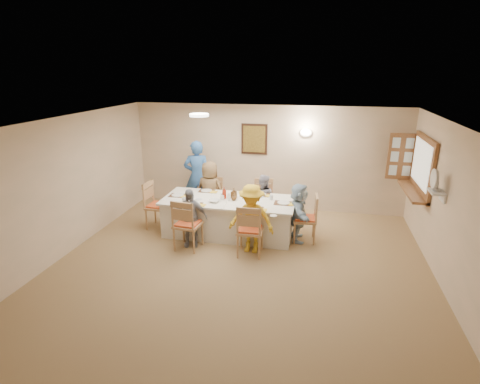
% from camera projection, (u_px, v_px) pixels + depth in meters
% --- Properties ---
extents(ground, '(7.00, 7.00, 0.00)m').
position_uv_depth(ground, '(234.00, 280.00, 6.13)').
color(ground, '#A07E55').
extents(room_walls, '(7.00, 7.00, 7.00)m').
position_uv_depth(room_walls, '(233.00, 192.00, 5.66)').
color(room_walls, beige).
rests_on(room_walls, ground).
extents(wall_picture, '(0.62, 0.05, 0.72)m').
position_uv_depth(wall_picture, '(254.00, 139.00, 8.87)').
color(wall_picture, '#361D13').
rests_on(wall_picture, room_walls).
extents(wall_sconce, '(0.26, 0.09, 0.18)m').
position_uv_depth(wall_sconce, '(306.00, 133.00, 8.55)').
color(wall_sconce, white).
rests_on(wall_sconce, room_walls).
extents(ceiling_light, '(0.36, 0.36, 0.05)m').
position_uv_depth(ceiling_light, '(199.00, 115.00, 6.95)').
color(ceiling_light, white).
rests_on(ceiling_light, room_walls).
extents(serving_hatch, '(0.06, 1.50, 1.15)m').
position_uv_depth(serving_hatch, '(423.00, 166.00, 7.24)').
color(serving_hatch, brown).
rests_on(serving_hatch, room_walls).
extents(hatch_sill, '(0.30, 1.50, 0.05)m').
position_uv_depth(hatch_sill, '(412.00, 191.00, 7.43)').
color(hatch_sill, brown).
rests_on(hatch_sill, room_walls).
extents(shutter_door, '(0.55, 0.04, 1.00)m').
position_uv_depth(shutter_door, '(401.00, 157.00, 8.00)').
color(shutter_door, brown).
rests_on(shutter_door, room_walls).
extents(fan_shelf, '(0.22, 0.36, 0.03)m').
position_uv_depth(fan_shelf, '(437.00, 192.00, 6.04)').
color(fan_shelf, white).
rests_on(fan_shelf, room_walls).
extents(desk_fan, '(0.30, 0.30, 0.28)m').
position_uv_depth(desk_fan, '(436.00, 183.00, 6.00)').
color(desk_fan, '#A5A5A8').
rests_on(desk_fan, fan_shelf).
extents(dining_table, '(2.68, 1.14, 0.76)m').
position_uv_depth(dining_table, '(229.00, 217.00, 7.73)').
color(dining_table, white).
rests_on(dining_table, ground).
extents(chair_back_left, '(0.49, 0.49, 0.94)m').
position_uv_depth(chair_back_left, '(212.00, 198.00, 8.57)').
color(chair_back_left, tan).
rests_on(chair_back_left, ground).
extents(chair_back_right, '(0.53, 0.53, 0.96)m').
position_uv_depth(chair_back_right, '(264.00, 201.00, 8.32)').
color(chair_back_right, tan).
rests_on(chair_back_right, ground).
extents(chair_front_left, '(0.53, 0.53, 1.02)m').
position_uv_depth(chair_front_left, '(188.00, 223.00, 7.07)').
color(chair_front_left, tan).
rests_on(chair_front_left, ground).
extents(chair_front_right, '(0.51, 0.51, 1.01)m').
position_uv_depth(chair_front_right, '(250.00, 229.00, 6.83)').
color(chair_front_right, tan).
rests_on(chair_front_right, ground).
extents(chair_left_end, '(0.51, 0.51, 1.02)m').
position_uv_depth(chair_left_end, '(159.00, 205.00, 8.00)').
color(chair_left_end, tan).
rests_on(chair_left_end, ground).
extents(chair_right_end, '(0.50, 0.50, 0.97)m').
position_uv_depth(chair_right_end, '(305.00, 218.00, 7.39)').
color(chair_right_end, tan).
rests_on(chair_right_end, ground).
extents(diner_back_left, '(0.82, 0.66, 1.36)m').
position_uv_depth(diner_back_left, '(210.00, 191.00, 8.39)').
color(diner_back_left, brown).
rests_on(diner_back_left, ground).
extents(diner_back_right, '(0.70, 0.62, 1.13)m').
position_uv_depth(diner_back_right, '(263.00, 200.00, 8.18)').
color(diner_back_right, '#9C9AB1').
rests_on(diner_back_right, ground).
extents(diner_front_left, '(0.77, 0.51, 1.16)m').
position_uv_depth(diner_front_left, '(190.00, 218.00, 7.16)').
color(diner_front_left, gray).
rests_on(diner_front_left, ground).
extents(diner_front_right, '(0.94, 0.64, 1.32)m').
position_uv_depth(diner_front_right, '(251.00, 219.00, 6.89)').
color(diner_front_right, gold).
rests_on(diner_front_right, ground).
extents(diner_right_end, '(1.19, 0.63, 1.19)m').
position_uv_depth(diner_right_end, '(298.00, 212.00, 7.38)').
color(diner_right_end, '#A9C5DD').
rests_on(diner_right_end, ground).
extents(caregiver, '(0.81, 0.69, 1.72)m').
position_uv_depth(caregiver, '(197.00, 176.00, 8.86)').
color(caregiver, '#3566AF').
rests_on(caregiver, ground).
extents(placemat_fl, '(0.32, 0.24, 0.01)m').
position_uv_depth(placemat_fl, '(194.00, 204.00, 7.34)').
color(placemat_fl, '#472B19').
rests_on(placemat_fl, dining_table).
extents(plate_fl, '(0.25, 0.25, 0.02)m').
position_uv_depth(plate_fl, '(194.00, 204.00, 7.34)').
color(plate_fl, white).
rests_on(plate_fl, dining_table).
extents(napkin_fl, '(0.14, 0.14, 0.01)m').
position_uv_depth(napkin_fl, '(202.00, 205.00, 7.26)').
color(napkin_fl, yellow).
rests_on(napkin_fl, dining_table).
extents(placemat_fr, '(0.35, 0.26, 0.01)m').
position_uv_depth(placemat_fr, '(254.00, 209.00, 7.10)').
color(placemat_fr, '#472B19').
rests_on(placemat_fr, dining_table).
extents(plate_fr, '(0.23, 0.23, 0.01)m').
position_uv_depth(plate_fr, '(254.00, 208.00, 7.10)').
color(plate_fr, white).
rests_on(plate_fr, dining_table).
extents(napkin_fr, '(0.14, 0.14, 0.01)m').
position_uv_depth(napkin_fr, '(263.00, 210.00, 7.02)').
color(napkin_fr, yellow).
rests_on(napkin_fr, dining_table).
extents(placemat_bl, '(0.33, 0.25, 0.01)m').
position_uv_depth(placemat_bl, '(206.00, 191.00, 8.12)').
color(placemat_bl, '#472B19').
rests_on(placemat_bl, dining_table).
extents(plate_bl, '(0.24, 0.24, 0.01)m').
position_uv_depth(plate_bl, '(206.00, 191.00, 8.12)').
color(plate_bl, white).
rests_on(plate_bl, dining_table).
extents(napkin_bl, '(0.14, 0.14, 0.01)m').
position_uv_depth(napkin_bl, '(214.00, 192.00, 8.04)').
color(napkin_bl, yellow).
rests_on(napkin_bl, dining_table).
extents(placemat_br, '(0.36, 0.27, 0.01)m').
position_uv_depth(placemat_br, '(261.00, 195.00, 7.88)').
color(placemat_br, '#472B19').
rests_on(placemat_br, dining_table).
extents(plate_br, '(0.22, 0.22, 0.01)m').
position_uv_depth(plate_br, '(261.00, 194.00, 7.88)').
color(plate_br, white).
rests_on(plate_br, dining_table).
extents(napkin_br, '(0.14, 0.14, 0.01)m').
position_uv_depth(napkin_br, '(269.00, 196.00, 7.80)').
color(napkin_br, yellow).
rests_on(napkin_br, dining_table).
extents(placemat_le, '(0.35, 0.26, 0.01)m').
position_uv_depth(placemat_le, '(178.00, 195.00, 7.83)').
color(placemat_le, '#472B19').
rests_on(placemat_le, dining_table).
extents(plate_le, '(0.25, 0.25, 0.02)m').
position_uv_depth(plate_le, '(178.00, 195.00, 7.83)').
color(plate_le, white).
rests_on(plate_le, dining_table).
extents(napkin_le, '(0.15, 0.15, 0.01)m').
position_uv_depth(napkin_le, '(185.00, 197.00, 7.75)').
color(napkin_le, yellow).
rests_on(napkin_le, dining_table).
extents(placemat_re, '(0.37, 0.28, 0.01)m').
position_uv_depth(placemat_re, '(284.00, 203.00, 7.39)').
color(placemat_re, '#472B19').
rests_on(placemat_re, dining_table).
extents(plate_re, '(0.24, 0.24, 0.02)m').
position_uv_depth(plate_re, '(284.00, 203.00, 7.38)').
color(plate_re, white).
rests_on(plate_re, dining_table).
extents(napkin_re, '(0.15, 0.15, 0.01)m').
position_uv_depth(napkin_re, '(293.00, 204.00, 7.30)').
color(napkin_re, yellow).
rests_on(napkin_re, dining_table).
extents(teacup_a, '(0.16, 0.16, 0.09)m').
position_uv_depth(teacup_a, '(185.00, 200.00, 7.45)').
color(teacup_a, white).
rests_on(teacup_a, dining_table).
extents(teacup_b, '(0.13, 0.13, 0.08)m').
position_uv_depth(teacup_b, '(253.00, 191.00, 7.98)').
color(teacup_b, white).
rests_on(teacup_b, dining_table).
extents(bowl_a, '(0.22, 0.22, 0.05)m').
position_uv_depth(bowl_a, '(214.00, 201.00, 7.45)').
color(bowl_a, white).
rests_on(bowl_a, dining_table).
extents(bowl_b, '(0.30, 0.30, 0.06)m').
position_uv_depth(bowl_b, '(249.00, 195.00, 7.79)').
color(bowl_b, white).
rests_on(bowl_b, dining_table).
extents(condiment_ketchup, '(0.14, 0.14, 0.24)m').
position_uv_depth(condiment_ketchup, '(224.00, 193.00, 7.63)').
color(condiment_ketchup, '#A6230E').
rests_on(condiment_ketchup, dining_table).
extents(condiment_brown, '(0.16, 0.16, 0.22)m').
position_uv_depth(condiment_brown, '(234.00, 193.00, 7.65)').
color(condiment_brown, '#513315').
rests_on(condiment_brown, dining_table).
extents(condiment_malt, '(0.11, 0.11, 0.14)m').
position_uv_depth(condiment_malt, '(234.00, 197.00, 7.53)').
color(condiment_malt, '#513315').
rests_on(condiment_malt, dining_table).
extents(drinking_glass, '(0.06, 0.06, 0.10)m').
position_uv_depth(drinking_glass, '(222.00, 195.00, 7.67)').
color(drinking_glass, silver).
rests_on(drinking_glass, dining_table).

